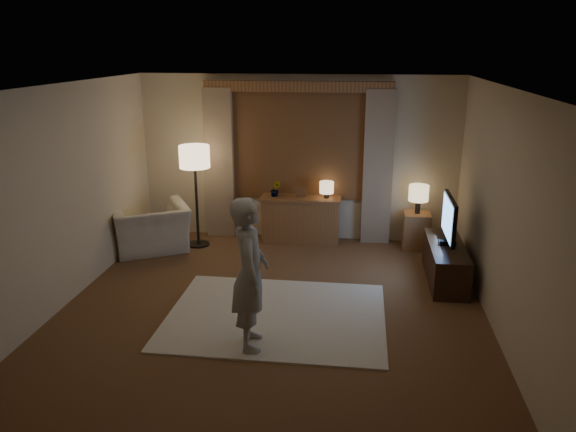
% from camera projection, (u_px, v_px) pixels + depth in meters
% --- Properties ---
extents(room, '(5.04, 5.54, 2.64)m').
position_uv_depth(room, '(277.00, 192.00, 6.71)').
color(room, brown).
rests_on(room, ground).
extents(rug, '(2.50, 2.00, 0.02)m').
position_uv_depth(rug, '(276.00, 315.00, 6.51)').
color(rug, beige).
rests_on(rug, floor).
extents(sideboard, '(1.20, 0.40, 0.70)m').
position_uv_depth(sideboard, '(301.00, 221.00, 8.88)').
color(sideboard, brown).
rests_on(sideboard, floor).
extents(picture_frame, '(0.16, 0.02, 0.20)m').
position_uv_depth(picture_frame, '(301.00, 193.00, 8.75)').
color(picture_frame, brown).
rests_on(picture_frame, sideboard).
extents(plant, '(0.17, 0.13, 0.30)m').
position_uv_depth(plant, '(276.00, 189.00, 8.79)').
color(plant, '#999999').
rests_on(plant, sideboard).
extents(table_lamp_sideboard, '(0.22, 0.22, 0.30)m').
position_uv_depth(table_lamp_sideboard, '(327.00, 188.00, 8.67)').
color(table_lamp_sideboard, black).
rests_on(table_lamp_sideboard, sideboard).
extents(floor_lamp, '(0.46, 0.46, 1.58)m').
position_uv_depth(floor_lamp, '(195.00, 162.00, 8.45)').
color(floor_lamp, black).
rests_on(floor_lamp, floor).
extents(armchair, '(1.43, 1.38, 0.71)m').
position_uv_depth(armchair, '(150.00, 228.00, 8.51)').
color(armchair, beige).
rests_on(armchair, floor).
extents(side_table, '(0.40, 0.40, 0.56)m').
position_uv_depth(side_table, '(416.00, 231.00, 8.63)').
color(side_table, brown).
rests_on(side_table, floor).
extents(table_lamp_side, '(0.30, 0.30, 0.44)m').
position_uv_depth(table_lamp_side, '(419.00, 194.00, 8.46)').
color(table_lamp_side, black).
rests_on(table_lamp_side, side_table).
extents(tv_stand, '(0.45, 1.40, 0.50)m').
position_uv_depth(tv_stand, '(445.00, 263.00, 7.45)').
color(tv_stand, black).
rests_on(tv_stand, floor).
extents(tv, '(0.22, 0.90, 0.65)m').
position_uv_depth(tv, '(449.00, 219.00, 7.27)').
color(tv, black).
rests_on(tv, tv_stand).
extents(person, '(0.48, 0.64, 1.59)m').
position_uv_depth(person, '(250.00, 274.00, 5.63)').
color(person, '#ACA69E').
rests_on(person, rug).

